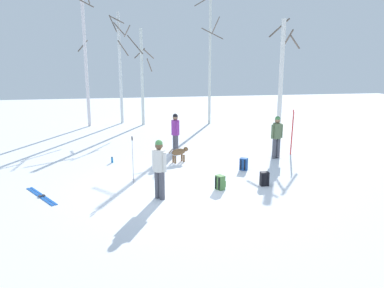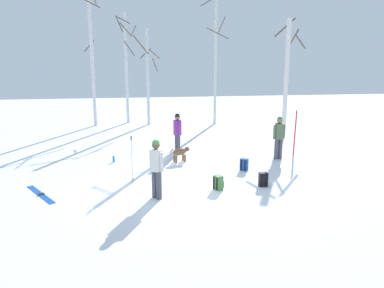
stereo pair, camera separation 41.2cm
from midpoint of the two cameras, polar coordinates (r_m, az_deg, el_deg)
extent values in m
plane|color=white|center=(11.26, -1.02, -7.10)|extent=(60.00, 60.00, 0.00)
cylinder|color=#4C4C56|center=(15.10, 14.35, -0.73)|extent=(0.16, 0.16, 0.82)
cylinder|color=#4C4C56|center=(15.01, 13.77, -0.78)|extent=(0.16, 0.16, 0.82)
cylinder|color=#566B47|center=(14.91, 14.21, 1.93)|extent=(0.34, 0.34, 0.62)
sphere|color=#997051|center=(14.84, 14.29, 3.53)|extent=(0.22, 0.22, 0.22)
sphere|color=#4C8C4C|center=(14.83, 14.31, 3.76)|extent=(0.21, 0.21, 0.21)
cylinder|color=#566B47|center=(15.03, 14.88, 1.90)|extent=(0.10, 0.10, 0.56)
cylinder|color=#566B47|center=(14.80, 13.51, 1.82)|extent=(0.10, 0.10, 0.56)
cylinder|color=#4C4C56|center=(15.53, -1.63, 0.03)|extent=(0.16, 0.16, 0.82)
cylinder|color=#4C4C56|center=(15.37, -1.37, -0.10)|extent=(0.16, 0.16, 0.82)
cylinder|color=purple|center=(15.31, -1.51, 2.59)|extent=(0.34, 0.34, 0.62)
sphere|color=#997051|center=(15.24, -1.52, 4.15)|extent=(0.22, 0.22, 0.22)
sphere|color=black|center=(15.23, -1.53, 4.37)|extent=(0.21, 0.21, 0.21)
cylinder|color=purple|center=(15.50, -1.82, 2.64)|extent=(0.10, 0.10, 0.56)
cylinder|color=purple|center=(15.12, -1.20, 2.39)|extent=(0.10, 0.10, 0.56)
cylinder|color=#4C4C56|center=(10.53, -4.73, -6.20)|extent=(0.16, 0.16, 0.82)
cylinder|color=#4C4C56|center=(10.40, -4.04, -6.42)|extent=(0.16, 0.16, 0.82)
cylinder|color=silver|center=(10.26, -4.45, -2.50)|extent=(0.34, 0.34, 0.62)
sphere|color=brown|center=(10.15, -4.49, -0.21)|extent=(0.22, 0.22, 0.22)
sphere|color=#4C8C4C|center=(10.14, -4.50, 0.12)|extent=(0.21, 0.21, 0.21)
cylinder|color=silver|center=(10.41, -5.25, -2.40)|extent=(0.10, 0.10, 0.56)
cylinder|color=silver|center=(10.11, -3.63, -2.82)|extent=(0.10, 0.10, 0.56)
ellipsoid|color=brown|center=(14.15, -1.11, -1.23)|extent=(0.64, 0.43, 0.26)
sphere|color=brown|center=(14.30, 0.05, -0.80)|extent=(0.18, 0.18, 0.18)
ellipsoid|color=brown|center=(14.34, 0.26, -0.85)|extent=(0.12, 0.09, 0.06)
cylinder|color=brown|center=(13.96, -2.35, -1.09)|extent=(0.19, 0.11, 0.17)
cylinder|color=brown|center=(14.38, -0.59, -2.11)|extent=(0.07, 0.07, 0.28)
cylinder|color=brown|center=(14.25, -0.27, -2.24)|extent=(0.07, 0.07, 0.28)
cylinder|color=brown|center=(14.19, -1.94, -2.32)|extent=(0.07, 0.07, 0.28)
cylinder|color=brown|center=(14.06, -1.63, -2.46)|extent=(0.07, 0.07, 0.28)
cube|color=red|center=(15.78, 16.44, 1.52)|extent=(0.14, 0.14, 1.79)
cube|color=red|center=(15.64, 16.65, 4.89)|extent=(0.05, 0.06, 0.10)
cube|color=red|center=(15.84, 16.50, 1.55)|extent=(0.14, 0.14, 1.79)
cube|color=red|center=(15.70, 16.72, 4.91)|extent=(0.05, 0.06, 0.10)
cube|color=blue|center=(11.63, -21.83, -7.34)|extent=(1.07, 1.67, 0.02)
cube|color=#333338|center=(11.58, -21.75, -7.30)|extent=(0.12, 0.14, 0.03)
cube|color=blue|center=(11.66, -21.36, -7.25)|extent=(1.07, 1.67, 0.02)
cube|color=#333338|center=(11.61, -21.28, -7.21)|extent=(0.12, 0.14, 0.03)
cylinder|color=#B2B2BC|center=(11.95, -8.36, -2.52)|extent=(0.02, 0.10, 1.40)
cylinder|color=black|center=(11.78, -8.48, 1.01)|extent=(0.04, 0.04, 0.10)
cylinder|color=black|center=(12.13, -8.27, -5.41)|extent=(0.07, 0.07, 0.01)
cylinder|color=#B2B2BC|center=(11.81, -8.35, -2.71)|extent=(0.02, 0.10, 1.40)
cylinder|color=black|center=(11.63, -8.47, 0.86)|extent=(0.04, 0.04, 0.10)
cylinder|color=black|center=(11.99, -8.25, -5.63)|extent=(0.07, 0.07, 0.01)
cube|color=#1E4C99|center=(13.27, 9.00, -3.17)|extent=(0.33, 0.32, 0.44)
cube|color=#1E4C99|center=(13.41, 9.18, -3.31)|extent=(0.19, 0.17, 0.20)
cube|color=black|center=(13.15, 9.14, -3.33)|extent=(0.04, 0.04, 0.37)
cube|color=black|center=(13.19, 8.55, -3.26)|extent=(0.04, 0.04, 0.37)
cube|color=black|center=(11.73, 12.04, -5.43)|extent=(0.27, 0.22, 0.44)
cube|color=black|center=(11.86, 11.83, -5.54)|extent=(0.20, 0.07, 0.20)
cube|color=black|center=(11.64, 12.54, -5.59)|extent=(0.04, 0.03, 0.37)
cube|color=black|center=(11.60, 11.87, -5.62)|extent=(0.04, 0.03, 0.37)
cube|color=#4C7F3F|center=(11.22, 5.14, -6.03)|extent=(0.30, 0.32, 0.44)
cube|color=#4C7F3F|center=(11.33, 5.63, -6.21)|extent=(0.14, 0.20, 0.20)
cube|color=black|center=(11.10, 4.95, -6.24)|extent=(0.04, 0.04, 0.37)
cube|color=black|center=(11.20, 4.46, -6.06)|extent=(0.04, 0.04, 0.37)
cylinder|color=#1E72BF|center=(14.51, -11.31, -2.37)|extent=(0.08, 0.08, 0.21)
cylinder|color=black|center=(14.48, -11.33, -1.92)|extent=(0.05, 0.05, 0.02)
cylinder|color=silver|center=(22.86, -14.82, 12.64)|extent=(0.19, 0.19, 7.92)
cylinder|color=brown|center=(23.16, -15.22, 14.52)|extent=(0.62, 0.36, 0.70)
cylinder|color=brown|center=(22.47, -15.36, 20.64)|extent=(1.28, 0.13, 0.67)
cylinder|color=silver|center=(23.58, -9.71, 11.44)|extent=(0.17, 0.17, 6.75)
cylinder|color=brown|center=(23.30, -9.24, 14.51)|extent=(0.67, 0.54, 0.92)
cylinder|color=brown|center=(23.30, -10.18, 18.50)|extent=(0.86, 0.21, 0.47)
cylinder|color=brown|center=(23.82, -8.62, 16.99)|extent=(0.39, 1.08, 0.62)
cylinder|color=brown|center=(23.35, -9.87, 17.28)|extent=(0.67, 0.12, 0.74)
cylinder|color=brown|center=(23.49, -10.78, 17.96)|extent=(0.48, 0.71, 1.02)
cylinder|color=silver|center=(22.70, -6.40, 10.25)|extent=(0.18, 0.18, 5.76)
cylinder|color=brown|center=(23.00, -6.75, 13.86)|extent=(0.69, 0.24, 0.63)
cylinder|color=brown|center=(22.42, -5.29, 13.74)|extent=(0.67, 0.93, 0.52)
cylinder|color=brown|center=(22.28, -7.45, 15.10)|extent=(0.90, 0.82, 1.12)
cylinder|color=brown|center=(22.55, -5.24, 12.13)|extent=(0.41, 0.97, 0.79)
cylinder|color=silver|center=(22.84, 4.21, 12.93)|extent=(0.16, 0.16, 7.85)
cylinder|color=brown|center=(23.73, 3.50, 21.51)|extent=(1.37, 0.42, 0.82)
cylinder|color=brown|center=(22.26, 4.60, 16.79)|extent=(1.33, 0.12, 0.65)
cylinder|color=brown|center=(23.15, 5.18, 17.99)|extent=(0.30, 0.81, 0.90)
cylinder|color=white|center=(20.45, 15.06, 9.99)|extent=(0.24, 0.24, 6.01)
cylinder|color=brown|center=(20.22, 17.16, 14.94)|extent=(1.04, 1.00, 0.65)
cylinder|color=brown|center=(21.02, 14.87, 17.15)|extent=(1.16, 0.10, 1.03)
cylinder|color=brown|center=(20.69, 16.17, 15.64)|extent=(0.27, 0.75, 0.84)
camera|label=1|loc=(0.21, -89.08, 0.21)|focal=34.22mm
camera|label=2|loc=(0.21, 90.92, -0.21)|focal=34.22mm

